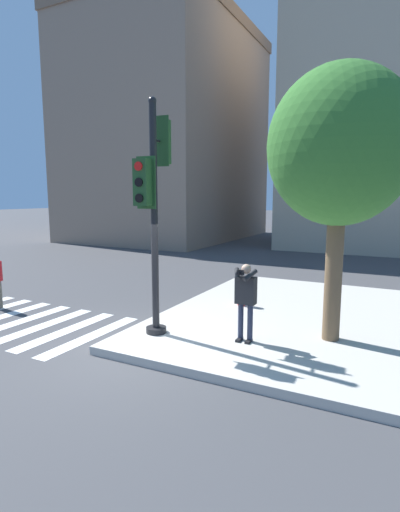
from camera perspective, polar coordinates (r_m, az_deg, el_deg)
The scene contains 8 objects.
ground_plane at distance 8.36m, azimuth -10.51°, elevation -13.13°, with size 160.00×160.00×0.00m, color #424244.
sidewalk_corner at distance 10.15m, azimuth 18.80°, elevation -9.03°, with size 8.00×8.00×0.17m.
crosswalk_stripes at distance 10.95m, azimuth -24.19°, elevation -8.49°, with size 4.94×2.94×0.01m.
traffic_signal_pole at distance 8.28m, azimuth -6.64°, elevation 8.56°, with size 0.47×1.15×4.84m.
person_photographer at distance 8.02m, azimuth 6.52°, elevation -5.66°, with size 0.50×0.53×1.57m.
street_tree at distance 8.32m, azimuth 19.35°, elevation 14.35°, with size 2.77×2.77×5.36m.
fire_hydrant at distance 10.75m, azimuth 5.97°, elevation -5.15°, with size 0.21×0.27×0.73m.
building_left at distance 30.76m, azimuth -4.29°, elevation 17.00°, with size 10.64×14.13×15.21m.
Camera 1 is at (4.82, -6.11, 3.07)m, focal length 28.00 mm.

